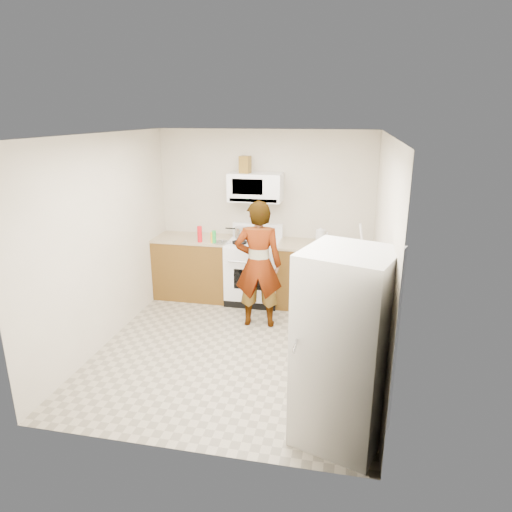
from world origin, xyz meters
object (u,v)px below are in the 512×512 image
(kettle, at_px, (320,236))
(saucepan, at_px, (243,232))
(fridge, at_px, (344,349))
(person, at_px, (258,265))
(gas_range, at_px, (254,270))
(microwave, at_px, (256,187))

(kettle, xyz_separation_m, saucepan, (-1.14, -0.02, 0.00))
(fridge, bearing_deg, person, 137.71)
(gas_range, bearing_deg, microwave, 90.00)
(microwave, xyz_separation_m, person, (0.22, -0.91, -0.86))
(gas_range, relative_size, microwave, 1.49)
(gas_range, height_order, microwave, microwave)
(microwave, bearing_deg, fridge, -65.11)
(fridge, distance_m, kettle, 3.02)
(microwave, distance_m, kettle, 1.17)
(gas_range, relative_size, person, 0.67)
(person, relative_size, saucepan, 6.72)
(microwave, relative_size, kettle, 4.49)
(gas_range, distance_m, person, 0.89)
(person, distance_m, fridge, 2.33)
(gas_range, relative_size, kettle, 6.67)
(microwave, bearing_deg, saucepan, 174.82)
(gas_range, distance_m, fridge, 3.15)
(kettle, bearing_deg, microwave, -164.23)
(microwave, bearing_deg, person, -76.11)
(person, height_order, kettle, person)
(microwave, distance_m, person, 1.27)
(microwave, height_order, saucepan, microwave)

